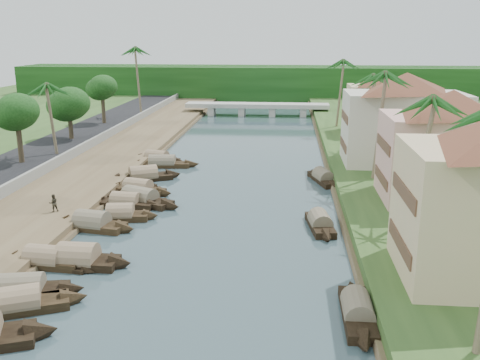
{
  "coord_description": "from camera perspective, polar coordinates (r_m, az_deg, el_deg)",
  "views": [
    {
      "loc": [
        5.99,
        -33.01,
        15.37
      ],
      "look_at": [
        1.61,
        15.96,
        2.0
      ],
      "focal_mm": 40.0,
      "sensor_mm": 36.0,
      "label": 1
    }
  ],
  "objects": [
    {
      "name": "ground",
      "position": [
        36.9,
        -4.77,
        -9.46
      ],
      "size": [
        220.0,
        220.0,
        0.0
      ],
      "primitive_type": "plane",
      "color": "#33474D",
      "rests_on": "ground"
    },
    {
      "name": "left_bank",
      "position": [
        59.31,
        -16.84,
        -0.07
      ],
      "size": [
        10.0,
        180.0,
        0.8
      ],
      "primitive_type": "cube",
      "color": "brown",
      "rests_on": "ground"
    },
    {
      "name": "right_bank",
      "position": [
        56.55,
        18.22,
        -0.71
      ],
      "size": [
        16.0,
        180.0,
        1.2
      ],
      "primitive_type": "cube",
      "color": "#28451B",
      "rests_on": "ground"
    },
    {
      "name": "road",
      "position": [
        62.89,
        -24.07,
        0.38
      ],
      "size": [
        8.0,
        180.0,
        1.4
      ],
      "primitive_type": "cube",
      "color": "black",
      "rests_on": "ground"
    },
    {
      "name": "retaining_wall",
      "position": [
        60.77,
        -20.59,
        0.89
      ],
      "size": [
        0.4,
        180.0,
        1.1
      ],
      "primitive_type": "cube",
      "color": "gray",
      "rests_on": "left_bank"
    },
    {
      "name": "treeline",
      "position": [
        133.63,
        2.56,
        10.32
      ],
      "size": [
        120.0,
        14.0,
        8.0
      ],
      "color": "black",
      "rests_on": "ground"
    },
    {
      "name": "bridge",
      "position": [
        106.06,
        1.84,
        7.81
      ],
      "size": [
        28.0,
        4.0,
        2.4
      ],
      "color": "#A2A197",
      "rests_on": "ground"
    },
    {
      "name": "building_mid",
      "position": [
        49.91,
        21.34,
        3.5
      ],
      "size": [
        14.11,
        14.11,
        9.7
      ],
      "color": "#CC9D90",
      "rests_on": "right_bank"
    },
    {
      "name": "building_far",
      "position": [
        63.03,
        17.07,
        6.35
      ],
      "size": [
        15.59,
        15.59,
        10.2
      ],
      "color": "beige",
      "rests_on": "right_bank"
    },
    {
      "name": "building_distant",
      "position": [
        82.76,
        14.97,
        8.12
      ],
      "size": [
        12.62,
        12.62,
        9.2
      ],
      "color": "tan",
      "rests_on": "right_bank"
    },
    {
      "name": "sampan_2",
      "position": [
        34.0,
        -22.85,
        -12.17
      ],
      "size": [
        8.23,
        4.83,
        2.18
      ],
      "rotation": [
        0.0,
        0.0,
        0.41
      ],
      "color": "black",
      "rests_on": "ground"
    },
    {
      "name": "sampan_3",
      "position": [
        35.67,
        -22.24,
        -10.8
      ],
      "size": [
        7.79,
        3.04,
        2.08
      ],
      "rotation": [
        0.0,
        0.0,
        0.2
      ],
      "color": "black",
      "rests_on": "ground"
    },
    {
      "name": "sampan_4",
      "position": [
        39.47,
        -20.07,
        -8.04
      ],
      "size": [
        7.49,
        2.26,
        2.12
      ],
      "rotation": [
        0.0,
        0.0,
        -0.09
      ],
      "color": "black",
      "rests_on": "ground"
    },
    {
      "name": "sampan_5",
      "position": [
        38.76,
        -16.87,
        -8.17
      ],
      "size": [
        7.76,
        2.28,
        2.44
      ],
      "rotation": [
        0.0,
        0.0,
        -0.02
      ],
      "color": "black",
      "rests_on": "ground"
    },
    {
      "name": "sampan_6",
      "position": [
        45.46,
        -15.5,
        -4.56
      ],
      "size": [
        7.95,
        3.12,
        2.31
      ],
      "rotation": [
        0.0,
        0.0,
        -0.18
      ],
      "color": "black",
      "rests_on": "ground"
    },
    {
      "name": "sampan_7",
      "position": [
        50.44,
        -12.11,
        -2.39
      ],
      "size": [
        7.63,
        2.46,
        2.02
      ],
      "rotation": [
        0.0,
        0.0,
        -0.13
      ],
      "color": "black",
      "rests_on": "ground"
    },
    {
      "name": "sampan_8",
      "position": [
        47.11,
        -12.64,
        -3.68
      ],
      "size": [
        6.81,
        2.51,
        2.09
      ],
      "rotation": [
        0.0,
        0.0,
        0.14
      ],
      "color": "black",
      "rests_on": "ground"
    },
    {
      "name": "sampan_9",
      "position": [
        51.24,
        -10.63,
        -2.02
      ],
      "size": [
        9.26,
        5.57,
        2.35
      ],
      "rotation": [
        0.0,
        0.0,
        -0.43
      ],
      "color": "black",
      "rests_on": "ground"
    },
    {
      "name": "sampan_10",
      "position": [
        54.63,
        -10.82,
        -0.95
      ],
      "size": [
        7.91,
        3.69,
        2.15
      ],
      "rotation": [
        0.0,
        0.0,
        -0.28
      ],
      "color": "black",
      "rests_on": "ground"
    },
    {
      "name": "sampan_11",
      "position": [
        59.29,
        -10.27,
        0.36
      ],
      "size": [
        8.62,
        5.47,
        2.45
      ],
      "rotation": [
        0.0,
        0.0,
        0.45
      ],
      "color": "black",
      "rests_on": "ground"
    },
    {
      "name": "sampan_12",
      "position": [
        65.0,
        -8.29,
        1.75
      ],
      "size": [
        9.27,
        2.39,
        2.18
      ],
      "rotation": [
        0.0,
        0.0,
        0.08
      ],
      "color": "black",
      "rests_on": "ground"
    },
    {
      "name": "sampan_13",
      "position": [
        67.57,
        -8.85,
        2.24
      ],
      "size": [
        8.06,
        3.83,
        2.17
      ],
      "rotation": [
        0.0,
        0.0,
        -0.29
      ],
      "color": "black",
      "rests_on": "ground"
    },
    {
      "name": "sampan_14",
      "position": [
        31.5,
        12.41,
        -13.53
      ],
      "size": [
        1.7,
        8.04,
        1.98
      ],
      "rotation": [
        0.0,
        0.0,
        1.57
      ],
      "color": "black",
      "rests_on": "ground"
    },
    {
      "name": "sampan_15",
      "position": [
        44.52,
        8.54,
        -4.6
      ],
      "size": [
        2.51,
        7.54,
        2.01
      ],
      "rotation": [
        0.0,
        0.0,
        1.71
      ],
      "color": "black",
      "rests_on": "ground"
    },
    {
      "name": "sampan_16",
      "position": [
        58.43,
        8.89,
        0.19
      ],
      "size": [
        3.86,
        8.29,
        2.03
      ],
      "rotation": [
        0.0,
        0.0,
        1.87
      ],
      "color": "black",
      "rests_on": "ground"
    },
    {
      "name": "canoe_1",
      "position": [
        38.7,
        -18.6,
        -8.87
      ],
      "size": [
        5.46,
        1.88,
        0.87
      ],
      "rotation": [
        0.0,
        0.0,
        -0.19
      ],
      "color": "black",
      "rests_on": "ground"
    },
    {
      "name": "canoe_2",
      "position": [
        57.71,
        -10.64,
        -0.4
      ],
      "size": [
        5.46,
        3.42,
        0.83
      ],
      "rotation": [
        0.0,
        0.0,
        -0.49
      ],
      "color": "black",
      "rests_on": "ground"
    },
    {
      "name": "palm_1",
      "position": [
        42.34,
        18.94,
        7.93
      ],
      "size": [
        3.2,
        3.2,
        11.16
      ],
      "color": "#76644F",
      "rests_on": "ground"
    },
    {
      "name": "palm_2",
      "position": [
        54.79,
        14.82,
        10.68
      ],
      "size": [
        3.2,
        3.2,
        12.12
      ],
      "color": "#76644F",
      "rests_on": "ground"
    },
    {
      "name": "palm_3",
      "position": [
        69.95,
        13.56,
        10.62
      ],
      "size": [
        3.2,
        3.2,
        10.83
      ],
      "color": "#76644F",
      "rests_on": "ground"
    },
    {
      "name": "palm_6",
      "position": [
        67.65,
        -19.63,
        9.4
      ],
      "size": [
        3.2,
        3.2,
        9.87
      ],
      "color": "#76644F",
      "rests_on": "ground"
    },
    {
      "name": "palm_7",
      "position": [
        86.51,
        10.66,
        12.22
      ],
      "size": [
        3.2,
        3.2,
        11.84
      ],
      "color": "#76644F",
      "rests_on": "ground"
    },
    {
      "name": "palm_8",
      "position": [
        98.01,
        -10.88,
        13.48
      ],
      "size": [
        3.2,
        3.2,
        13.32
      ],
      "color": "#76644F",
      "rests_on": "ground"
    },
    {
      "name": "tree_3",
      "position": [
        64.68,
        -22.73,
        6.59
      ],
      "size": [
        4.66,
        4.66,
        7.6
      ],
      "color": "brown",
      "rests_on": "ground"
    },
    {
      "name": "tree_4",
      "position": [
        77.72,
        -17.8,
        7.65
      ],
      "size": [
        5.33,
        5.33,
        6.96
      ],
      "color": "brown",
      "rests_on": "ground"
    },
    {
      "name": "tree_5",
      "position": [
        90.33,
        -14.51,
        9.44
      ],
      "size": [
        4.5,
        4.5,
        7.6
      ],
      "color": "brown",
      "rests_on": "ground"
    },
    {
      "name": "tree_6",
      "position": [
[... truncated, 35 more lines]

